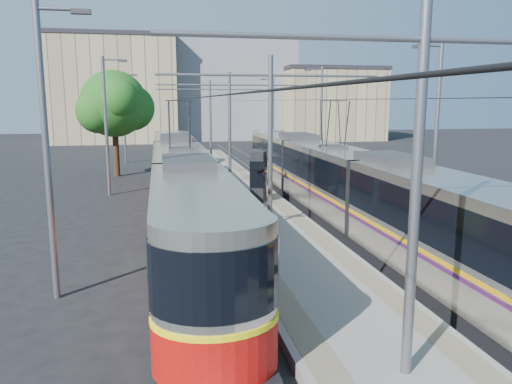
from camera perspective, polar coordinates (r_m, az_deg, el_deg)
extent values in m
plane|color=black|center=(14.07, 8.91, -12.66)|extent=(160.00, 160.00, 0.00)
cube|color=gray|center=(29.98, -2.16, 0.09)|extent=(4.00, 50.00, 0.30)
cube|color=gray|center=(29.76, -4.92, 0.29)|extent=(0.70, 50.00, 0.01)
cube|color=gray|center=(30.20, 0.56, 0.47)|extent=(0.70, 50.00, 0.01)
cube|color=gray|center=(29.66, -10.43, -0.45)|extent=(0.07, 70.00, 0.03)
cube|color=gray|center=(29.70, -7.66, -0.36)|extent=(0.07, 70.00, 0.03)
cube|color=gray|center=(30.57, 3.19, 0.02)|extent=(0.07, 70.00, 0.03)
cube|color=gray|center=(30.95, 5.76, 0.11)|extent=(0.07, 70.00, 0.03)
cube|color=silver|center=(10.69, -4.77, -20.40)|extent=(1.20, 5.00, 0.01)
cube|color=black|center=(23.43, -8.48, -2.79)|extent=(2.30, 29.40, 0.40)
cube|color=#B6B3A7|center=(23.11, -8.58, 1.20)|extent=(2.40, 27.80, 2.90)
cube|color=black|center=(23.04, -8.62, 2.43)|extent=(2.43, 27.80, 1.30)
cube|color=yellow|center=(23.18, -8.56, 0.22)|extent=(2.43, 27.80, 0.12)
cube|color=#BE0D0A|center=(23.27, -8.52, -0.99)|extent=(2.42, 27.80, 1.10)
cube|color=#2D2D30|center=(22.92, -8.69, 5.15)|extent=(1.68, 3.00, 0.30)
cube|color=black|center=(24.51, 8.63, -2.21)|extent=(2.30, 29.96, 0.40)
cube|color=#B9B4AA|center=(24.21, 8.74, 1.60)|extent=(2.40, 28.36, 2.90)
cube|color=black|center=(24.14, 8.77, 2.78)|extent=(2.43, 28.36, 1.30)
cube|color=orange|center=(24.27, 8.71, 0.67)|extent=(2.43, 28.36, 0.12)
cube|color=#3D1342|center=(24.30, 8.70, 0.32)|extent=(2.43, 28.36, 0.10)
cube|color=#2D2D30|center=(24.02, 8.84, 5.38)|extent=(1.68, 3.00, 0.30)
cylinder|color=slate|center=(9.47, 17.77, -0.27)|extent=(0.20, 0.20, 7.00)
cylinder|color=slate|center=(9.39, 18.71, 16.15)|extent=(9.20, 0.10, 0.10)
cylinder|color=slate|center=(20.72, 1.65, 5.70)|extent=(0.20, 0.20, 7.00)
cylinder|color=slate|center=(20.68, 1.69, 13.18)|extent=(9.20, 0.10, 0.10)
cylinder|color=slate|center=(32.51, -3.03, 7.36)|extent=(0.20, 0.20, 7.00)
cylinder|color=slate|center=(32.49, -3.07, 12.12)|extent=(9.20, 0.10, 0.10)
cylinder|color=slate|center=(44.41, -5.22, 8.11)|extent=(0.20, 0.20, 7.00)
cylinder|color=slate|center=(44.40, -5.28, 11.60)|extent=(9.20, 0.10, 0.10)
cylinder|color=black|center=(29.17, -9.35, 10.34)|extent=(0.02, 70.00, 0.02)
cylinder|color=black|center=(30.27, 4.63, 10.44)|extent=(0.02, 70.00, 0.02)
cylinder|color=slate|center=(14.53, -22.80, 3.74)|extent=(0.18, 0.18, 8.00)
cube|color=#2D2D30|center=(14.46, -19.38, 18.86)|extent=(0.50, 0.22, 0.12)
cylinder|color=slate|center=(30.33, -16.77, 7.11)|extent=(0.18, 0.18, 8.00)
cube|color=#2D2D30|center=(30.30, -15.01, 14.29)|extent=(0.50, 0.22, 0.12)
cylinder|color=slate|center=(46.27, -14.86, 8.15)|extent=(0.18, 0.18, 8.00)
cube|color=#2D2D30|center=(46.25, -13.68, 12.85)|extent=(0.50, 0.22, 0.12)
cylinder|color=slate|center=(23.52, 19.89, 6.13)|extent=(0.18, 0.18, 8.00)
cube|color=#2D2D30|center=(23.04, 18.04, 15.52)|extent=(0.50, 0.22, 0.12)
cylinder|color=slate|center=(38.13, 7.44, 8.02)|extent=(0.18, 0.18, 8.00)
cube|color=#2D2D30|center=(37.84, 5.95, 13.71)|extent=(0.50, 0.22, 0.12)
cylinder|color=slate|center=(53.54, 1.98, 8.73)|extent=(0.18, 0.18, 8.00)
cube|color=#2D2D30|center=(53.33, 0.82, 12.76)|extent=(0.50, 0.22, 0.12)
cube|color=black|center=(26.02, 0.29, 1.79)|extent=(1.05, 1.31, 2.62)
cube|color=black|center=(25.99, 0.29, 2.17)|extent=(1.11, 1.37, 1.37)
cylinder|color=#382314|center=(38.26, -15.68, 4.13)|extent=(0.44, 0.44, 3.20)
sphere|color=#1E4F16|center=(38.07, -15.95, 9.67)|extent=(4.80, 4.80, 4.80)
sphere|color=#1E4F16|center=(38.79, -14.04, 9.32)|extent=(3.40, 3.40, 3.40)
cube|color=tan|center=(72.37, -15.66, 11.02)|extent=(16.00, 12.00, 13.69)
cube|color=#262328|center=(72.85, -15.94, 16.60)|extent=(16.32, 12.24, 0.50)
cube|color=gray|center=(76.89, -3.23, 11.49)|extent=(18.00, 14.00, 14.17)
cube|color=#262328|center=(77.40, -3.28, 16.92)|extent=(18.36, 14.28, 0.50)
cube|color=tan|center=(74.32, 8.36, 9.75)|extent=(14.00, 10.00, 9.79)
cube|color=#262328|center=(74.46, 8.47, 13.71)|extent=(14.28, 10.20, 0.50)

